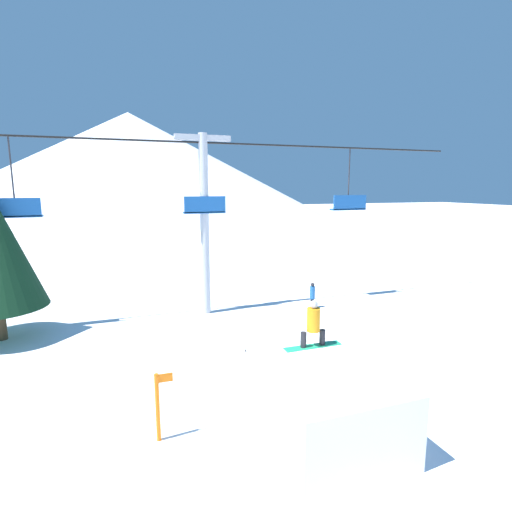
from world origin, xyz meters
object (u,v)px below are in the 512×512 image
(trail_marker, at_px, (158,405))
(distant_skier, at_px, (312,294))
(snow_ramp, at_px, (325,404))
(snowboarder, at_px, (313,325))

(trail_marker, distance_m, distant_skier, 11.11)
(snow_ramp, xyz_separation_m, trail_marker, (-3.57, 1.14, 0.03))
(snow_ramp, height_order, trail_marker, snow_ramp)
(snow_ramp, xyz_separation_m, snowboarder, (0.32, 1.25, 1.42))
(trail_marker, bearing_deg, snow_ramp, -17.74)
(snowboarder, bearing_deg, snow_ramp, -104.40)
(snow_ramp, relative_size, trail_marker, 2.11)
(trail_marker, xyz_separation_m, distant_skier, (7.89, 7.82, -0.19))
(trail_marker, bearing_deg, snowboarder, 1.63)
(snowboarder, xyz_separation_m, trail_marker, (-3.89, -0.11, -1.38))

